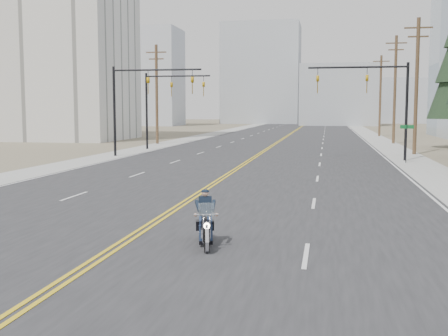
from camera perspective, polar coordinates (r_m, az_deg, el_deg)
name	(u,v)px	position (r m, az deg, el deg)	size (l,w,h in m)	color
ground_plane	(42,297)	(11.89, -17.99, -12.31)	(400.00, 400.00, 0.00)	#776D56
road	(288,136)	(80.17, 6.54, 3.30)	(20.00, 200.00, 0.01)	#303033
sidewalk_left	(209,135)	(81.76, -1.54, 3.39)	(3.00, 200.00, 0.01)	#A5A5A0
sidewalk_right	(372,136)	(80.21, 14.77, 3.14)	(3.00, 200.00, 0.01)	#A5A5A0
traffic_mast_left	(139,93)	(44.34, -8.65, 7.53)	(7.10, 0.26, 7.00)	black
traffic_mast_right	(378,92)	(42.06, 15.36, 7.48)	(7.10, 0.26, 7.00)	black
traffic_mast_far	(164,96)	(52.05, -6.10, 7.25)	(6.10, 0.26, 7.00)	black
street_sign	(407,137)	(40.29, 18.06, 3.01)	(0.90, 0.06, 2.62)	black
utility_pole_c	(417,84)	(48.45, 18.97, 8.08)	(2.20, 0.30, 11.00)	brown
utility_pole_d	(395,88)	(63.33, 16.97, 7.80)	(2.20, 0.30, 11.50)	brown
utility_pole_e	(380,94)	(80.23, 15.60, 7.21)	(2.20, 0.30, 11.00)	brown
utility_pole_left	(157,92)	(60.65, -6.85, 7.62)	(2.20, 0.30, 10.50)	brown
apartment_block	(51,16)	(73.89, -17.20, 14.52)	(18.00, 14.00, 30.00)	silver
haze_bldg_a	(149,77)	(131.49, -7.59, 9.10)	(14.00, 12.00, 22.00)	#B7BCC6
haze_bldg_b	(339,95)	(134.96, 11.61, 7.25)	(18.00, 14.00, 14.00)	#ADB2B7
haze_bldg_d	(262,74)	(151.20, 3.85, 9.48)	(20.00, 15.00, 26.00)	#ADB2B7
haze_bldg_e	(401,101)	(161.10, 17.53, 6.51)	(14.00, 14.00, 12.00)	#B7BCC6
haze_bldg_f	(112,93)	(150.55, -11.27, 7.49)	(12.00, 12.00, 16.00)	#ADB2B7
motorcyclist	(206,218)	(15.12, -1.88, -5.14)	(0.83, 1.94, 1.52)	black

